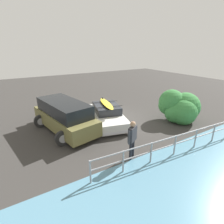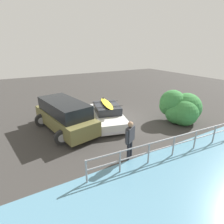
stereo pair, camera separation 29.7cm
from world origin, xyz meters
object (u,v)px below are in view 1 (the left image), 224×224
(suv_car, at_px, (64,116))
(bush_near_left, at_px, (180,108))
(sedan_car, at_px, (107,114))
(person_bystander, at_px, (132,137))

(suv_car, bearing_deg, bush_near_left, 160.06)
(sedan_car, height_order, person_bystander, person_bystander)
(suv_car, height_order, person_bystander, suv_car)
(suv_car, bearing_deg, person_bystander, 111.82)
(suv_car, relative_size, bush_near_left, 2.04)
(person_bystander, bearing_deg, sedan_car, -103.86)
(person_bystander, xyz_separation_m, bush_near_left, (-5.22, -1.76, -0.17))
(sedan_car, xyz_separation_m, bush_near_left, (-4.23, 2.23, 0.34))
(sedan_car, bearing_deg, bush_near_left, 152.21)
(suv_car, xyz_separation_m, bush_near_left, (-6.93, 2.52, -0.02))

